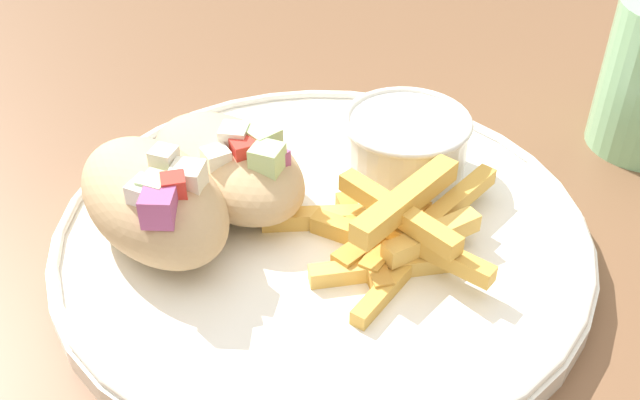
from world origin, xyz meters
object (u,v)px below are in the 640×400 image
Objects in this scene: plate at (320,232)px; pita_sandwich_near at (154,200)px; pita_sandwich_far at (229,165)px; sauce_ramekin at (405,142)px; fries_pile at (392,232)px.

plate is 2.36× the size of pita_sandwich_near.
pita_sandwich_far is at bearing 98.58° from pita_sandwich_near.
pita_sandwich_far is (0.02, 0.05, -0.00)m from pita_sandwich_near.
sauce_ramekin is (0.09, 0.06, -0.00)m from pita_sandwich_far.
fries_pile reaches higher than plate.
pita_sandwich_far is 0.11m from sauce_ramekin.
pita_sandwich_far is (-0.06, 0.01, 0.03)m from plate.
pita_sandwich_near is 0.96× the size of pita_sandwich_far.
sauce_ramekin is (0.12, 0.11, -0.01)m from pita_sandwich_near.
fries_pile is (0.13, 0.04, -0.02)m from pita_sandwich_near.
pita_sandwich_far is 0.11m from fries_pile.
pita_sandwich_near is 0.16m from sauce_ramekin.
pita_sandwich_far is at bearing -146.59° from sauce_ramekin.
pita_sandwich_near is 0.93× the size of fries_pile.
plate is at bearing -114.29° from sauce_ramekin.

